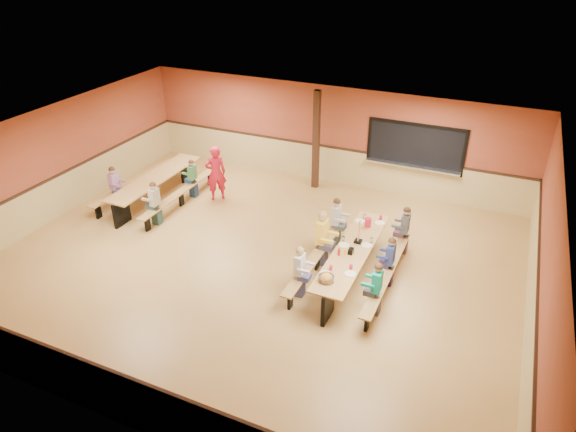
% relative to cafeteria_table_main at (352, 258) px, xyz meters
% --- Properties ---
extents(ground, '(12.00, 12.00, 0.00)m').
position_rel_cafeteria_table_main_xyz_m(ground, '(-2.28, -0.30, -0.53)').
color(ground, '#A0763D').
rests_on(ground, ground).
extents(room_envelope, '(12.04, 10.04, 3.02)m').
position_rel_cafeteria_table_main_xyz_m(room_envelope, '(-2.28, -0.30, 0.16)').
color(room_envelope, brown).
rests_on(room_envelope, ground).
extents(kitchen_pass_through, '(2.78, 0.28, 1.38)m').
position_rel_cafeteria_table_main_xyz_m(kitchen_pass_through, '(0.32, 4.66, 0.96)').
color(kitchen_pass_through, black).
rests_on(kitchen_pass_through, ground).
extents(structural_post, '(0.18, 0.18, 3.00)m').
position_rel_cafeteria_table_main_xyz_m(structural_post, '(-2.48, 4.10, 0.97)').
color(structural_post, black).
rests_on(structural_post, ground).
extents(cafeteria_table_main, '(1.91, 3.70, 0.74)m').
position_rel_cafeteria_table_main_xyz_m(cafeteria_table_main, '(0.00, 0.00, 0.00)').
color(cafeteria_table_main, '#A67942').
rests_on(cafeteria_table_main, ground).
extents(cafeteria_table_second, '(1.91, 3.70, 0.74)m').
position_rel_cafeteria_table_main_xyz_m(cafeteria_table_second, '(-6.35, 1.38, 0.00)').
color(cafeteria_table_second, '#A67942').
rests_on(cafeteria_table_second, ground).
extents(seated_child_white_left, '(0.37, 0.30, 1.20)m').
position_rel_cafeteria_table_main_xyz_m(seated_child_white_left, '(-0.83, -1.07, 0.07)').
color(seated_child_white_left, silver).
rests_on(seated_child_white_left, ground).
extents(seated_adult_yellow, '(0.45, 0.37, 1.37)m').
position_rel_cafeteria_table_main_xyz_m(seated_adult_yellow, '(-0.83, 0.26, 0.16)').
color(seated_adult_yellow, yellow).
rests_on(seated_adult_yellow, ground).
extents(seated_child_grey_left, '(0.38, 0.31, 1.23)m').
position_rel_cafeteria_table_main_xyz_m(seated_child_grey_left, '(-0.83, 1.25, 0.09)').
color(seated_child_grey_left, '#AFAFAF').
rests_on(seated_child_grey_left, ground).
extents(seated_child_teal_right, '(0.37, 0.30, 1.21)m').
position_rel_cafeteria_table_main_xyz_m(seated_child_teal_right, '(0.83, -0.99, 0.08)').
color(seated_child_teal_right, '#11A28A').
rests_on(seated_child_teal_right, ground).
extents(seated_child_navy_right, '(0.36, 0.29, 1.18)m').
position_rel_cafeteria_table_main_xyz_m(seated_child_navy_right, '(0.83, 0.09, 0.07)').
color(seated_child_navy_right, navy).
rests_on(seated_child_navy_right, ground).
extents(seated_child_char_right, '(0.38, 0.31, 1.22)m').
position_rel_cafeteria_table_main_xyz_m(seated_child_char_right, '(0.83, 1.53, 0.09)').
color(seated_child_char_right, '#43464C').
rests_on(seated_child_char_right, ground).
extents(seated_child_purple_sec, '(0.37, 0.30, 1.20)m').
position_rel_cafeteria_table_main_xyz_m(seated_child_purple_sec, '(-7.17, 0.59, 0.08)').
color(seated_child_purple_sec, '#92608C').
rests_on(seated_child_purple_sec, ground).
extents(seated_child_green_sec, '(0.34, 0.28, 1.15)m').
position_rel_cafeteria_table_main_xyz_m(seated_child_green_sec, '(-5.52, 2.02, 0.05)').
color(seated_child_green_sec, '#3C7E4B').
rests_on(seated_child_green_sec, ground).
extents(seated_child_tan_sec, '(0.37, 0.30, 1.21)m').
position_rel_cafeteria_table_main_xyz_m(seated_child_tan_sec, '(-5.52, 0.24, 0.08)').
color(seated_child_tan_sec, '#A49B84').
rests_on(seated_child_tan_sec, ground).
extents(standing_woman, '(0.70, 0.70, 1.64)m').
position_rel_cafeteria_table_main_xyz_m(standing_woman, '(-4.80, 2.16, 0.29)').
color(standing_woman, red).
rests_on(standing_woman, ground).
extents(punch_pitcher, '(0.16, 0.16, 0.22)m').
position_rel_cafeteria_table_main_xyz_m(punch_pitcher, '(0.01, 1.13, 0.32)').
color(punch_pitcher, red).
rests_on(punch_pitcher, cafeteria_table_main).
extents(chip_bowl, '(0.32, 0.32, 0.15)m').
position_rel_cafeteria_table_main_xyz_m(chip_bowl, '(-0.13, -1.32, 0.29)').
color(chip_bowl, orange).
rests_on(chip_bowl, cafeteria_table_main).
extents(napkin_dispenser, '(0.10, 0.14, 0.13)m').
position_rel_cafeteria_table_main_xyz_m(napkin_dispenser, '(0.01, -0.16, 0.28)').
color(napkin_dispenser, black).
rests_on(napkin_dispenser, cafeteria_table_main).
extents(condiment_mustard, '(0.06, 0.06, 0.17)m').
position_rel_cafeteria_table_main_xyz_m(condiment_mustard, '(-0.09, -0.24, 0.30)').
color(condiment_mustard, yellow).
rests_on(condiment_mustard, cafeteria_table_main).
extents(condiment_ketchup, '(0.06, 0.06, 0.17)m').
position_rel_cafeteria_table_main_xyz_m(condiment_ketchup, '(-0.21, -0.33, 0.30)').
color(condiment_ketchup, '#B2140F').
rests_on(condiment_ketchup, cafeteria_table_main).
extents(table_paddle, '(0.16, 0.16, 0.56)m').
position_rel_cafeteria_table_main_xyz_m(table_paddle, '(0.02, 0.34, 0.35)').
color(table_paddle, black).
rests_on(table_paddle, cafeteria_table_main).
extents(place_settings, '(0.65, 3.30, 0.11)m').
position_rel_cafeteria_table_main_xyz_m(place_settings, '(0.00, 0.00, 0.27)').
color(place_settings, beige).
rests_on(place_settings, cafeteria_table_main).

